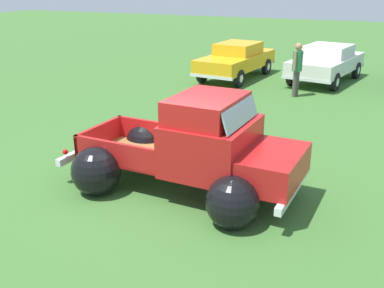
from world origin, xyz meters
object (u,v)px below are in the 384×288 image
Objects in this scene: show_car_0 at (236,59)px; show_car_1 at (326,62)px; spectator_0 at (297,66)px; vintage_pickup_truck at (199,155)px.

show_car_0 is 3.58m from show_car_1.
show_car_1 is 2.45× the size of spectator_0.
spectator_0 reaches higher than show_car_0.
show_car_1 is at bearing -89.09° from spectator_0.
vintage_pickup_truck is at bearing 7.08° from show_car_1.
vintage_pickup_truck reaches higher than spectator_0.
vintage_pickup_truck is 8.28m from spectator_0.
spectator_0 is (-0.61, -2.92, 0.29)m from show_car_1.
show_car_0 is (-2.65, 10.40, 0.02)m from vintage_pickup_truck.
show_car_0 is 1.02× the size of show_car_1.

